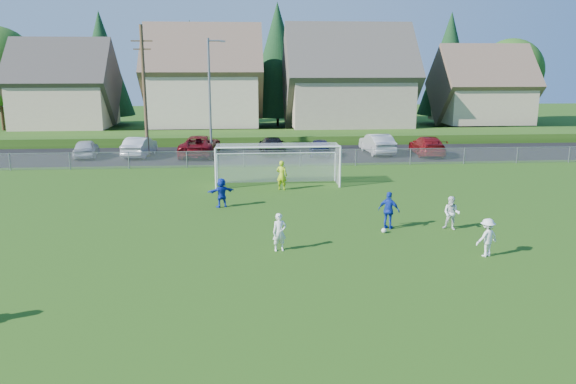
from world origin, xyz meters
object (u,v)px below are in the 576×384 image
object	(u,v)px
player_white_a	(279,232)
car_d	(272,145)
car_c	(200,146)
car_b	(140,147)
car_e	(320,147)
soccer_ball	(384,230)
player_white_b	(451,213)
car_g	(427,146)
player_blue_a	(389,210)
car_a	(86,148)
soccer_goal	(277,158)
player_white_c	(487,237)
player_blue_b	(222,193)
goalkeeper	(282,175)
car_f	(377,144)

from	to	relation	value
player_white_a	car_d	size ratio (longest dim) A/B	0.32
car_c	car_d	xyz separation A→B (m)	(5.73, 0.44, -0.12)
car_b	car_e	distance (m)	14.24
soccer_ball	player_white_b	bearing A→B (deg)	4.81
player_white_a	car_e	xyz separation A→B (m)	(4.70, 22.70, -0.07)
soccer_ball	car_g	xyz separation A→B (m)	(8.61, 20.43, 0.63)
player_blue_a	car_a	size ratio (longest dim) A/B	0.41
player_blue_a	soccer_goal	distance (m)	10.58
player_white_c	player_blue_a	size ratio (longest dim) A/B	0.89
player_blue_b	car_c	size ratio (longest dim) A/B	0.26
car_b	soccer_goal	world-z (taller)	soccer_goal
car_a	player_white_b	bearing A→B (deg)	128.02
player_blue_a	car_c	xyz separation A→B (m)	(-9.84, 20.76, -0.02)
player_white_c	soccer_goal	world-z (taller)	soccer_goal
goalkeeper	car_f	distance (m)	15.26
car_a	car_f	distance (m)	23.06
player_white_a	player_blue_b	world-z (taller)	player_blue_b
car_d	player_blue_a	bearing A→B (deg)	99.12
player_white_a	car_a	world-z (taller)	player_white_a
player_white_b	car_b	world-z (taller)	car_b
car_g	car_d	bearing A→B (deg)	-2.56
soccer_ball	car_c	world-z (taller)	car_c
player_white_b	car_b	bearing A→B (deg)	161.45
soccer_ball	car_b	distance (m)	25.81
player_white_b	car_a	bearing A→B (deg)	167.68
car_f	car_b	bearing A→B (deg)	-4.69
car_d	soccer_goal	world-z (taller)	soccer_goal
car_c	soccer_goal	xyz separation A→B (m)	(5.46, -11.16, 0.81)
soccer_ball	car_g	bearing A→B (deg)	67.16
car_g	soccer_goal	size ratio (longest dim) A/B	0.69
player_blue_b	car_g	world-z (taller)	player_blue_b
player_white_b	player_blue_b	size ratio (longest dim) A/B	0.99
player_white_a	car_f	world-z (taller)	car_f
player_white_c	car_e	world-z (taller)	player_white_c
soccer_ball	car_b	world-z (taller)	car_b
player_blue_a	player_white_c	bearing A→B (deg)	159.25
player_white_c	soccer_goal	distance (m)	15.32
player_white_a	player_white_b	distance (m)	8.09
player_blue_a	car_g	bearing A→B (deg)	-79.15
car_g	soccer_goal	xyz separation A→B (m)	(-12.63, -10.19, 0.88)
player_blue_b	goalkeeper	xyz separation A→B (m)	(3.35, 3.73, 0.10)
player_white_b	soccer_goal	bearing A→B (deg)	157.81
car_d	soccer_goal	xyz separation A→B (m)	(-0.27, -11.60, 0.93)
soccer_ball	player_blue_a	distance (m)	1.04
car_f	player_blue_a	bearing A→B (deg)	73.77
car_d	car_e	size ratio (longest dim) A/B	1.19
player_white_b	car_d	bearing A→B (deg)	139.93
car_f	player_white_c	bearing A→B (deg)	82.05
player_blue_a	car_c	size ratio (longest dim) A/B	0.29
goalkeeper	car_f	xyz separation A→B (m)	(8.62, 12.59, -0.05)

